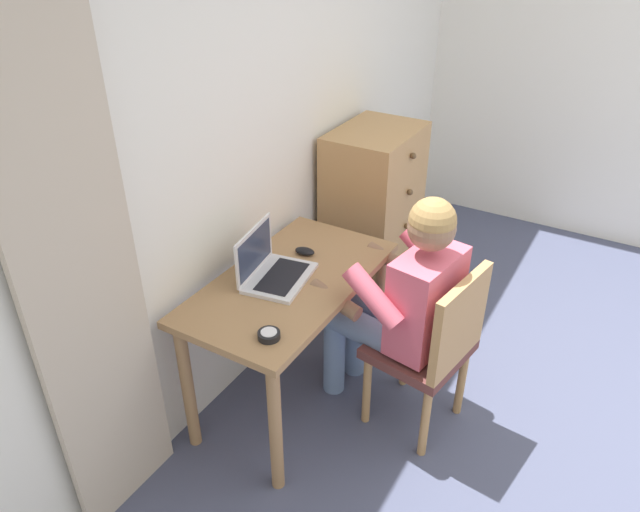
# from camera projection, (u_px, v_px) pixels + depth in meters

# --- Properties ---
(wall_back) EXTENTS (4.80, 0.05, 2.50)m
(wall_back) POSITION_uv_depth(u_px,v_px,m) (271.00, 128.00, 2.88)
(wall_back) COLOR silver
(wall_back) RESTS_ON ground_plane
(curtain_panel) EXTENTS (0.47, 0.03, 2.23)m
(curtain_panel) POSITION_uv_depth(u_px,v_px,m) (80.00, 274.00, 2.00)
(curtain_panel) COLOR #BCAD99
(curtain_panel) RESTS_ON ground_plane
(desk) EXTENTS (1.09, 0.59, 0.72)m
(desk) POSITION_uv_depth(u_px,v_px,m) (291.00, 300.00, 2.74)
(desk) COLOR #9E754C
(desk) RESTS_ON ground_plane
(dresser) EXTENTS (0.59, 0.46, 1.10)m
(dresser) POSITION_uv_depth(u_px,v_px,m) (372.00, 217.00, 3.58)
(dresser) COLOR tan
(dresser) RESTS_ON ground_plane
(chair) EXTENTS (0.48, 0.46, 0.87)m
(chair) POSITION_uv_depth(u_px,v_px,m) (433.00, 345.00, 2.65)
(chair) COLOR brown
(chair) RESTS_ON ground_plane
(person_seated) EXTENTS (0.59, 0.63, 1.19)m
(person_seated) POSITION_uv_depth(u_px,v_px,m) (401.00, 297.00, 2.65)
(person_seated) COLOR #6B84AD
(person_seated) RESTS_ON ground_plane
(laptop) EXTENTS (0.38, 0.30, 0.24)m
(laptop) POSITION_uv_depth(u_px,v_px,m) (271.00, 268.00, 2.67)
(laptop) COLOR silver
(laptop) RESTS_ON desk
(computer_mouse) EXTENTS (0.07, 0.11, 0.03)m
(computer_mouse) POSITION_uv_depth(u_px,v_px,m) (305.00, 251.00, 2.86)
(computer_mouse) COLOR black
(computer_mouse) RESTS_ON desk
(desk_clock) EXTENTS (0.09, 0.09, 0.03)m
(desk_clock) POSITION_uv_depth(u_px,v_px,m) (269.00, 335.00, 2.31)
(desk_clock) COLOR black
(desk_clock) RESTS_ON desk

